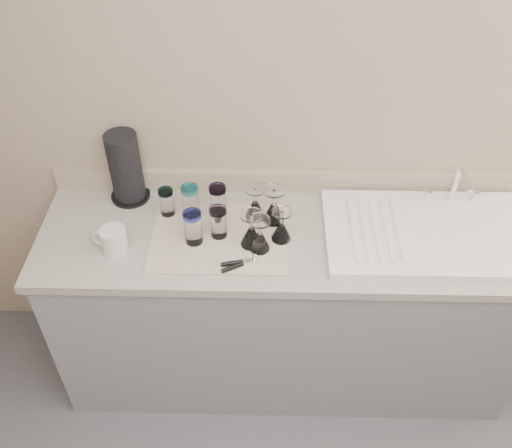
{
  "coord_description": "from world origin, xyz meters",
  "views": [
    {
      "loc": [
        -0.1,
        -0.49,
        2.49
      ],
      "look_at": [
        -0.14,
        1.15,
        1.0
      ],
      "focal_mm": 40.0,
      "sensor_mm": 36.0,
      "label": 1
    }
  ],
  "objects_px": {
    "white_mug": "(113,240)",
    "paper_towel_roll": "(126,168)",
    "sink_unit": "(427,233)",
    "tumbler_purple": "(218,201)",
    "goblet_front_right": "(281,229)",
    "goblet_extra": "(260,239)",
    "tumbler_teal": "(167,202)",
    "goblet_front_left": "(251,234)",
    "goblet_back_left": "(255,207)",
    "tumbler_blue": "(193,227)",
    "goblet_back_right": "(274,210)",
    "tumbler_cyan": "(190,201)",
    "can_opener": "(239,263)",
    "tumbler_lavender": "(218,222)"
  },
  "relations": [
    {
      "from": "tumbler_cyan",
      "to": "goblet_front_left",
      "type": "bearing_deg",
      "value": -33.55
    },
    {
      "from": "goblet_back_left",
      "to": "goblet_extra",
      "type": "bearing_deg",
      "value": -83.31
    },
    {
      "from": "tumbler_purple",
      "to": "tumbler_blue",
      "type": "height_order",
      "value": "tumbler_blue"
    },
    {
      "from": "can_opener",
      "to": "tumbler_lavender",
      "type": "bearing_deg",
      "value": 117.86
    },
    {
      "from": "goblet_front_left",
      "to": "goblet_back_right",
      "type": "bearing_deg",
      "value": 58.57
    },
    {
      "from": "tumbler_blue",
      "to": "paper_towel_roll",
      "type": "xyz_separation_m",
      "value": [
        -0.31,
        0.28,
        0.07
      ]
    },
    {
      "from": "tumbler_lavender",
      "to": "tumbler_blue",
      "type": "bearing_deg",
      "value": -158.17
    },
    {
      "from": "tumbler_cyan",
      "to": "goblet_back_left",
      "type": "height_order",
      "value": "goblet_back_left"
    },
    {
      "from": "tumbler_purple",
      "to": "goblet_front_right",
      "type": "bearing_deg",
      "value": -28.74
    },
    {
      "from": "tumbler_teal",
      "to": "can_opener",
      "type": "height_order",
      "value": "tumbler_teal"
    },
    {
      "from": "tumbler_teal",
      "to": "white_mug",
      "type": "relative_size",
      "value": 0.84
    },
    {
      "from": "goblet_front_right",
      "to": "goblet_extra",
      "type": "relative_size",
      "value": 0.97
    },
    {
      "from": "goblet_front_left",
      "to": "paper_towel_roll",
      "type": "bearing_deg",
      "value": 151.51
    },
    {
      "from": "goblet_back_right",
      "to": "goblet_extra",
      "type": "xyz_separation_m",
      "value": [
        -0.06,
        -0.17,
        -0.0
      ]
    },
    {
      "from": "goblet_back_right",
      "to": "white_mug",
      "type": "xyz_separation_m",
      "value": [
        -0.63,
        -0.18,
        -0.01
      ]
    },
    {
      "from": "tumbler_cyan",
      "to": "white_mug",
      "type": "distance_m",
      "value": 0.35
    },
    {
      "from": "tumbler_blue",
      "to": "white_mug",
      "type": "xyz_separation_m",
      "value": [
        -0.31,
        -0.05,
        -0.03
      ]
    },
    {
      "from": "sink_unit",
      "to": "goblet_extra",
      "type": "relative_size",
      "value": 5.51
    },
    {
      "from": "goblet_back_right",
      "to": "goblet_front_right",
      "type": "xyz_separation_m",
      "value": [
        0.03,
        -0.11,
        -0.01
      ]
    },
    {
      "from": "tumbler_lavender",
      "to": "white_mug",
      "type": "distance_m",
      "value": 0.42
    },
    {
      "from": "white_mug",
      "to": "tumbler_teal",
      "type": "bearing_deg",
      "value": 49.32
    },
    {
      "from": "tumbler_blue",
      "to": "white_mug",
      "type": "height_order",
      "value": "tumbler_blue"
    },
    {
      "from": "tumbler_teal",
      "to": "goblet_front_right",
      "type": "xyz_separation_m",
      "value": [
        0.48,
        -0.14,
        -0.01
      ]
    },
    {
      "from": "can_opener",
      "to": "white_mug",
      "type": "xyz_separation_m",
      "value": [
        -0.5,
        0.08,
        0.03
      ]
    },
    {
      "from": "tumbler_purple",
      "to": "goblet_back_right",
      "type": "distance_m",
      "value": 0.23
    },
    {
      "from": "paper_towel_roll",
      "to": "tumbler_lavender",
      "type": "bearing_deg",
      "value": -30.96
    },
    {
      "from": "sink_unit",
      "to": "goblet_front_right",
      "type": "bearing_deg",
      "value": -176.64
    },
    {
      "from": "goblet_back_right",
      "to": "can_opener",
      "type": "relative_size",
      "value": 1.15
    },
    {
      "from": "tumbler_lavender",
      "to": "goblet_back_left",
      "type": "distance_m",
      "value": 0.18
    },
    {
      "from": "tumbler_purple",
      "to": "goblet_front_left",
      "type": "distance_m",
      "value": 0.23
    },
    {
      "from": "goblet_back_left",
      "to": "paper_towel_roll",
      "type": "relative_size",
      "value": 0.48
    },
    {
      "from": "goblet_front_right",
      "to": "can_opener",
      "type": "height_order",
      "value": "goblet_front_right"
    },
    {
      "from": "goblet_front_left",
      "to": "white_mug",
      "type": "bearing_deg",
      "value": -176.23
    },
    {
      "from": "goblet_back_left",
      "to": "goblet_extra",
      "type": "relative_size",
      "value": 1.03
    },
    {
      "from": "tumbler_blue",
      "to": "goblet_back_right",
      "type": "height_order",
      "value": "goblet_back_right"
    },
    {
      "from": "sink_unit",
      "to": "goblet_front_left",
      "type": "xyz_separation_m",
      "value": [
        -0.71,
        -0.07,
        0.04
      ]
    },
    {
      "from": "goblet_front_left",
      "to": "goblet_front_right",
      "type": "distance_m",
      "value": 0.12
    },
    {
      "from": "tumbler_cyan",
      "to": "can_opener",
      "type": "xyz_separation_m",
      "value": [
        0.21,
        -0.29,
        -0.06
      ]
    },
    {
      "from": "tumbler_teal",
      "to": "goblet_front_left",
      "type": "xyz_separation_m",
      "value": [
        0.36,
        -0.18,
        -0.01
      ]
    },
    {
      "from": "goblet_back_right",
      "to": "goblet_front_right",
      "type": "distance_m",
      "value": 0.11
    },
    {
      "from": "tumbler_cyan",
      "to": "can_opener",
      "type": "distance_m",
      "value": 0.37
    },
    {
      "from": "tumbler_lavender",
      "to": "paper_towel_roll",
      "type": "distance_m",
      "value": 0.48
    },
    {
      "from": "tumbler_purple",
      "to": "goblet_front_right",
      "type": "height_order",
      "value": "same"
    },
    {
      "from": "white_mug",
      "to": "paper_towel_roll",
      "type": "bearing_deg",
      "value": 89.64
    },
    {
      "from": "goblet_back_left",
      "to": "paper_towel_roll",
      "type": "height_order",
      "value": "paper_towel_roll"
    },
    {
      "from": "sink_unit",
      "to": "tumbler_purple",
      "type": "xyz_separation_m",
      "value": [
        -0.85,
        0.11,
        0.06
      ]
    },
    {
      "from": "sink_unit",
      "to": "tumbler_cyan",
      "type": "height_order",
      "value": "sink_unit"
    },
    {
      "from": "tumbler_teal",
      "to": "goblet_back_right",
      "type": "relative_size",
      "value": 0.76
    },
    {
      "from": "tumbler_lavender",
      "to": "goblet_back_right",
      "type": "relative_size",
      "value": 0.84
    },
    {
      "from": "tumbler_lavender",
      "to": "tumbler_purple",
      "type": "bearing_deg",
      "value": 94.53
    }
  ]
}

